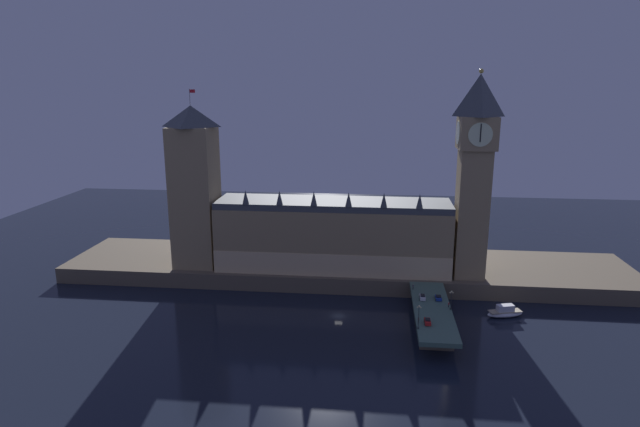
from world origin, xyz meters
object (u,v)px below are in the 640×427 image
clock_tower (474,171)px  car_northbound_trail (428,321)px  pedestrian_near_rail (419,320)px  boat_downstream (505,312)px  pedestrian_far_rail (413,287)px  street_lamp_mid (451,298)px  car_southbound_trail (438,298)px  victoria_tower (195,187)px  car_northbound_lead (423,297)px  pedestrian_mid_walk (449,304)px  street_lamp_near (419,314)px

clock_tower → car_northbound_trail: clock_tower is taller
pedestrian_near_rail → boat_downstream: bearing=34.8°
pedestrian_far_rail → street_lamp_mid: street_lamp_mid is taller
clock_tower → car_southbound_trail: bearing=-118.2°
boat_downstream → victoria_tower: bearing=167.8°
pedestrian_far_rail → boat_downstream: 30.79m
clock_tower → boat_downstream: 49.31m
victoria_tower → car_northbound_lead: 93.38m
victoria_tower → street_lamp_mid: size_ratio=10.77×
clock_tower → pedestrian_far_rail: clock_tower is taller
pedestrian_mid_walk → street_lamp_mid: 3.45m
victoria_tower → street_lamp_mid: (92.39, -34.40, -26.47)m
pedestrian_near_rail → boat_downstream: (29.79, 20.67, -5.55)m
car_northbound_lead → street_lamp_near: 22.61m
pedestrian_mid_walk → boat_downstream: (19.55, 8.63, -5.61)m
pedestrian_mid_walk → boat_downstream: 22.10m
car_northbound_lead → car_northbound_trail: size_ratio=1.10×
clock_tower → boat_downstream: clock_tower is taller
pedestrian_mid_walk → pedestrian_far_rail: pedestrian_far_rail is taller
car_northbound_trail → car_southbound_trail: 19.38m
car_southbound_trail → street_lamp_mid: bearing=-68.6°
victoria_tower → street_lamp_mid: bearing=-20.4°
car_southbound_trail → car_northbound_lead: bearing=-178.0°
clock_tower → pedestrian_near_rail: clock_tower is taller
car_southbound_trail → street_lamp_near: street_lamp_near is taller
victoria_tower → pedestrian_far_rail: victoria_tower is taller
car_northbound_lead → street_lamp_near: bearing=-97.6°
victoria_tower → pedestrian_mid_walk: bearing=-19.6°
car_northbound_lead → boat_downstream: size_ratio=0.33×
clock_tower → car_northbound_trail: 60.16m
street_lamp_mid → boat_downstream: bearing=28.3°
street_lamp_mid → boat_downstream: street_lamp_mid is taller
car_northbound_lead → boat_downstream: bearing=6.1°
street_lamp_near → street_lamp_mid: bearing=53.1°
victoria_tower → pedestrian_far_rail: 88.88m
car_southbound_trail → street_lamp_near: 24.01m
pedestrian_mid_walk → street_lamp_near: 19.87m
car_northbound_trail → boat_downstream: bearing=38.2°
car_northbound_lead → pedestrian_near_rail: (-2.56, -17.74, 0.14)m
clock_tower → pedestrian_far_rail: (-20.69, -16.23, -37.72)m
victoria_tower → car_southbound_trail: (89.43, -26.84, -29.73)m
street_lamp_mid → pedestrian_mid_walk: bearing=103.5°
pedestrian_mid_walk → car_northbound_trail: bearing=-120.9°
victoria_tower → pedestrian_near_rail: bearing=-28.7°
pedestrian_near_rail → street_lamp_mid: street_lamp_mid is taller
clock_tower → victoria_tower: bearing=178.6°
street_lamp_near → street_lamp_mid: (11.04, 14.72, -0.62)m
victoria_tower → street_lamp_near: victoria_tower is taller
boat_downstream → car_northbound_trail: bearing=-141.8°
car_southbound_trail → street_lamp_near: bearing=-109.9°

